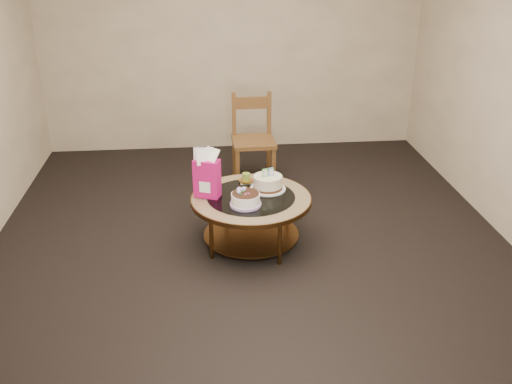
{
  "coord_description": "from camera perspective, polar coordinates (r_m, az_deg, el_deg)",
  "views": [
    {
      "loc": [
        -0.37,
        -4.31,
        2.49
      ],
      "look_at": [
        0.04,
        0.02,
        0.49
      ],
      "focal_mm": 40.0,
      "sensor_mm": 36.0,
      "label": 1
    }
  ],
  "objects": [
    {
      "name": "coffee_table",
      "position": [
        4.81,
        -0.49,
        -1.3
      ],
      "size": [
        1.02,
        1.02,
        0.46
      ],
      "color": "brown",
      "rests_on": "ground"
    },
    {
      "name": "gift_bag",
      "position": [
        4.71,
        -4.94,
        1.88
      ],
      "size": [
        0.24,
        0.21,
        0.42
      ],
      "rotation": [
        0.0,
        0.0,
        -0.39
      ],
      "color": "#CA135F",
      "rests_on": "coffee_table"
    },
    {
      "name": "ground",
      "position": [
        4.99,
        -0.48,
        -5.2
      ],
      "size": [
        5.0,
        5.0,
        0.0
      ],
      "primitive_type": "plane",
      "color": "black",
      "rests_on": "ground"
    },
    {
      "name": "pillar_candle",
      "position": [
        5.03,
        -1.0,
        1.3
      ],
      "size": [
        0.13,
        0.13,
        0.1
      ],
      "rotation": [
        0.0,
        0.0,
        0.03
      ],
      "color": "#DFC05C",
      "rests_on": "coffee_table"
    },
    {
      "name": "cream_cake",
      "position": [
        4.88,
        1.19,
        0.91
      ],
      "size": [
        0.31,
        0.31,
        0.2
      ],
      "rotation": [
        0.0,
        0.0,
        0.35
      ],
      "color": "silver",
      "rests_on": "coffee_table"
    },
    {
      "name": "room_walls",
      "position": [
        4.42,
        -0.55,
        12.38
      ],
      "size": [
        4.52,
        5.02,
        2.61
      ],
      "color": "beige",
      "rests_on": "ground"
    },
    {
      "name": "decorated_cake",
      "position": [
        4.6,
        -1.07,
        -0.78
      ],
      "size": [
        0.26,
        0.26,
        0.15
      ],
      "rotation": [
        0.0,
        0.0,
        -0.06
      ],
      "color": "#AC8BC4",
      "rests_on": "coffee_table"
    },
    {
      "name": "dining_chair",
      "position": [
        6.03,
        -0.29,
        5.28
      ],
      "size": [
        0.45,
        0.45,
        0.95
      ],
      "rotation": [
        0.0,
        0.0,
        0.02
      ],
      "color": "brown",
      "rests_on": "ground"
    }
  ]
}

